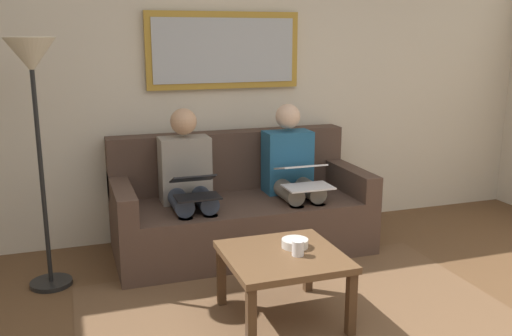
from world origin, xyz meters
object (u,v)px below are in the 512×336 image
bowl (294,243)px  framed_mirror (224,50)px  couch (239,210)px  cup (298,248)px  laptop_white (304,175)px  person_left (292,172)px  person_right (188,180)px  standing_lamp (33,84)px  laptop_black (195,187)px  coffee_table (283,262)px

bowl → framed_mirror: bearing=-90.2°
couch → cup: couch is taller
couch → laptop_white: couch is taller
person_left → person_right: size_ratio=1.00×
person_left → standing_lamp: (1.86, 0.20, 0.76)m
framed_mirror → laptop_white: 1.22m
cup → laptop_black: (0.39, -0.96, 0.15)m
couch → laptop_black: (0.42, 0.31, 0.31)m
cup → person_left: person_left is taller
bowl → laptop_white: size_ratio=0.42×
framed_mirror → person_right: framed_mirror is taller
standing_lamp → framed_mirror: bearing=-155.4°
coffee_table → person_right: bearing=-74.5°
framed_mirror → coffee_table: framed_mirror is taller
bowl → person_left: (-0.43, -1.08, 0.16)m
cup → person_right: bearing=-72.2°
coffee_table → laptop_black: (0.32, -0.91, 0.26)m
bowl → person_left: person_left is taller
laptop_black → cup: bearing=111.9°
bowl → couch: bearing=-90.2°
couch → framed_mirror: size_ratio=1.54×
person_right → laptop_black: size_ratio=3.39×
coffee_table → laptop_white: 1.09m
coffee_table → laptop_white: bearing=-120.0°
bowl → person_right: bearing=-68.9°
cup → bowl: (-0.03, -0.13, -0.02)m
cup → laptop_white: (-0.46, -0.97, 0.17)m
couch → coffee_table: 1.22m
framed_mirror → bowl: framed_mirror is taller
bowl → laptop_black: size_ratio=0.48×
laptop_white → standing_lamp: 2.00m
couch → coffee_table: (0.10, 1.22, 0.05)m
cup → person_left: (-0.46, -1.21, 0.14)m
cup → person_right: size_ratio=0.08×
coffee_table → bowl: size_ratio=4.19×
couch → person_right: (0.42, 0.07, 0.30)m
framed_mirror → standing_lamp: 1.59m
person_left → laptop_black: size_ratio=3.39×
laptop_black → standing_lamp: bearing=-2.4°
laptop_white → standing_lamp: size_ratio=0.23×
laptop_black → couch: bearing=-143.7°
cup → coffee_table: bearing=-39.5°
person_left → person_right: 0.84m
bowl → standing_lamp: 1.92m
laptop_black → framed_mirror: bearing=-121.1°
coffee_table → standing_lamp: size_ratio=0.41×
coffee_table → person_right: size_ratio=0.59×
person_right → standing_lamp: standing_lamp is taller
laptop_black → laptop_white: bearing=-179.7°
framed_mirror → cup: size_ratio=14.17×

